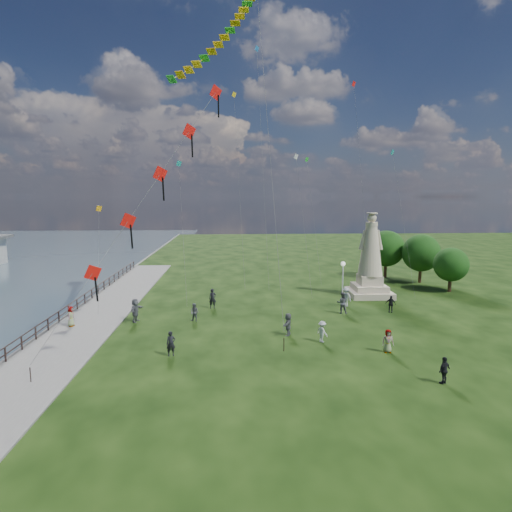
{
  "coord_description": "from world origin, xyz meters",
  "views": [
    {
      "loc": [
        -2.83,
        -23.19,
        9.84
      ],
      "look_at": [
        -1.0,
        8.0,
        5.5
      ],
      "focal_mm": 30.0,
      "sensor_mm": 36.0,
      "label": 1
    }
  ],
  "objects": [
    {
      "name": "person_8",
      "position": [
        7.52,
        14.03,
        0.87
      ],
      "size": [
        1.14,
        1.25,
        1.75
      ],
      "primitive_type": "imported",
      "rotation": [
        0.0,
        0.0,
        -0.93
      ],
      "color": "silver",
      "rests_on": "ground"
    },
    {
      "name": "red_kite_train",
      "position": [
        -7.46,
        4.58,
        10.84
      ],
      "size": [
        10.15,
        9.35,
        17.57
      ],
      "color": "black",
      "rests_on": "ground"
    },
    {
      "name": "person_9",
      "position": [
        10.82,
        11.82,
        0.72
      ],
      "size": [
        0.95,
        0.73,
        1.45
      ],
      "primitive_type": "imported",
      "rotation": [
        0.0,
        0.0,
        -0.4
      ],
      "color": "black",
      "rests_on": "ground"
    },
    {
      "name": "waterfront",
      "position": [
        -15.24,
        8.99,
        -0.06
      ],
      "size": [
        200.0,
        200.0,
        1.51
      ],
      "color": "#384C54",
      "rests_on": "ground"
    },
    {
      "name": "person_3",
      "position": [
        8.39,
        -2.26,
        0.74
      ],
      "size": [
        0.97,
        0.82,
        1.48
      ],
      "primitive_type": "imported",
      "rotation": [
        0.0,
        0.0,
        3.67
      ],
      "color": "black",
      "rests_on": "ground"
    },
    {
      "name": "tree_row",
      "position": [
        17.96,
        24.54,
        3.38
      ],
      "size": [
        7.86,
        12.15,
        5.79
      ],
      "color": "#382314",
      "rests_on": "ground"
    },
    {
      "name": "person_10",
      "position": [
        -15.0,
        8.97,
        0.78
      ],
      "size": [
        0.52,
        0.79,
        1.55
      ],
      "primitive_type": "imported",
      "rotation": [
        0.0,
        0.0,
        1.49
      ],
      "color": "#595960",
      "rests_on": "ground"
    },
    {
      "name": "person_2",
      "position": [
        3.32,
        4.62,
        0.73
      ],
      "size": [
        0.92,
        1.06,
        1.46
      ],
      "primitive_type": "imported",
      "rotation": [
        0.0,
        0.0,
        2.13
      ],
      "color": "silver",
      "rests_on": "ground"
    },
    {
      "name": "person_4",
      "position": [
        7.07,
        2.4,
        0.75
      ],
      "size": [
        0.75,
        0.48,
        1.51
      ],
      "primitive_type": "imported",
      "rotation": [
        0.0,
        0.0,
        -0.03
      ],
      "color": "#595960",
      "rests_on": "ground"
    },
    {
      "name": "person_5",
      "position": [
        -10.44,
        10.22,
        0.94
      ],
      "size": [
        1.18,
        1.88,
        1.88
      ],
      "primitive_type": "imported",
      "rotation": [
        0.0,
        0.0,
        1.3
      ],
      "color": "#595960",
      "rests_on": "ground"
    },
    {
      "name": "small_kites",
      "position": [
        1.76,
        22.17,
        13.57
      ],
      "size": [
        30.21,
        16.31,
        26.02
      ],
      "color": "teal",
      "rests_on": "ground"
    },
    {
      "name": "statue",
      "position": [
        10.92,
        17.87,
        3.13
      ],
      "size": [
        4.18,
        4.18,
        8.29
      ],
      "rotation": [
        0.0,
        0.0,
        -0.03
      ],
      "color": "beige",
      "rests_on": "ground"
    },
    {
      "name": "person_1",
      "position": [
        -5.78,
        10.03,
        0.73
      ],
      "size": [
        0.83,
        0.7,
        1.45
      ],
      "primitive_type": "imported",
      "rotation": [
        0.0,
        0.0,
        -0.45
      ],
      "color": "#595960",
      "rests_on": "ground"
    },
    {
      "name": "person_0",
      "position": [
        -6.62,
        2.64,
        0.78
      ],
      "size": [
        0.65,
        0.51,
        1.56
      ],
      "primitive_type": "imported",
      "rotation": [
        0.0,
        0.0,
        0.26
      ],
      "color": "black",
      "rests_on": "ground"
    },
    {
      "name": "person_7",
      "position": [
        6.55,
        11.7,
        0.91
      ],
      "size": [
        0.97,
        0.7,
        1.83
      ],
      "primitive_type": "imported",
      "rotation": [
        0.0,
        0.0,
        2.96
      ],
      "color": "#595960",
      "rests_on": "ground"
    },
    {
      "name": "person_11",
      "position": [
        1.19,
        6.2,
        0.81
      ],
      "size": [
        1.09,
        1.63,
        1.62
      ],
      "primitive_type": "imported",
      "rotation": [
        0.0,
        0.0,
        4.39
      ],
      "color": "#595960",
      "rests_on": "ground"
    },
    {
      "name": "lamppost",
      "position": [
        6.96,
        13.25,
        3.04
      ],
      "size": [
        0.39,
        0.39,
        4.21
      ],
      "color": "silver",
      "rests_on": "ground"
    },
    {
      "name": "person_6",
      "position": [
        -4.51,
        14.01,
        0.88
      ],
      "size": [
        0.69,
        0.51,
        1.76
      ],
      "primitive_type": "imported",
      "rotation": [
        0.0,
        0.0,
        0.14
      ],
      "color": "black",
      "rests_on": "ground"
    }
  ]
}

